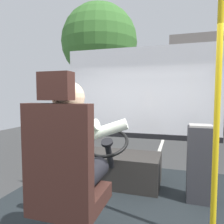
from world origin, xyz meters
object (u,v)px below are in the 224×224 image
object	(u,v)px
bus_driver	(73,150)
steering_console	(117,167)
driver_seat	(66,181)
parked_car_silver	(212,108)
parked_car_blue	(221,112)
fare_box	(200,163)
handrail_pole	(217,108)

from	to	relation	value
bus_driver	steering_console	size ratio (longest dim) A/B	0.74
steering_console	bus_driver	bearing A→B (deg)	-90.00
driver_seat	bus_driver	bearing A→B (deg)	90.00
bus_driver	parked_car_silver	world-z (taller)	bus_driver
bus_driver	steering_console	xyz separation A→B (m)	(-0.00, 1.24, -0.54)
driver_seat	parked_car_silver	xyz separation A→B (m)	(3.96, 21.87, -0.67)
parked_car_blue	parked_car_silver	bearing A→B (deg)	90.67
driver_seat	bus_driver	distance (m)	0.23
steering_console	fare_box	world-z (taller)	fare_box
fare_box	parked_car_blue	bearing A→B (deg)	79.28
driver_seat	parked_car_silver	distance (m)	22.24
steering_console	handrail_pole	xyz separation A→B (m)	(1.03, -0.90, 0.86)
driver_seat	handrail_pole	bearing A→B (deg)	23.41
steering_console	handrail_pole	size ratio (longest dim) A/B	0.51
steering_console	handrail_pole	distance (m)	1.61
fare_box	parked_car_silver	xyz separation A→B (m)	(2.97, 20.70, -0.53)
bus_driver	fare_box	distance (m)	1.49
bus_driver	handrail_pole	size ratio (longest dim) A/B	0.38
handrail_pole	fare_box	world-z (taller)	handrail_pole
driver_seat	steering_console	bearing A→B (deg)	90.00
steering_console	parked_car_blue	distance (m)	16.33
handrail_pole	parked_car_silver	bearing A→B (deg)	82.20
fare_box	parked_car_blue	distance (m)	16.30
parked_car_silver	parked_car_blue	bearing A→B (deg)	-89.33
bus_driver	steering_console	bearing A→B (deg)	90.00
handrail_pole	parked_car_blue	size ratio (longest dim) A/B	0.51
handrail_pole	driver_seat	bearing A→B (deg)	-156.59
driver_seat	parked_car_blue	distance (m)	17.65
steering_console	parked_car_silver	xyz separation A→B (m)	(3.96, 20.53, -0.32)
bus_driver	fare_box	world-z (taller)	bus_driver
driver_seat	bus_driver	xyz separation A→B (m)	(-0.00, 0.11, 0.20)
parked_car_blue	handrail_pole	bearing A→B (deg)	-100.14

